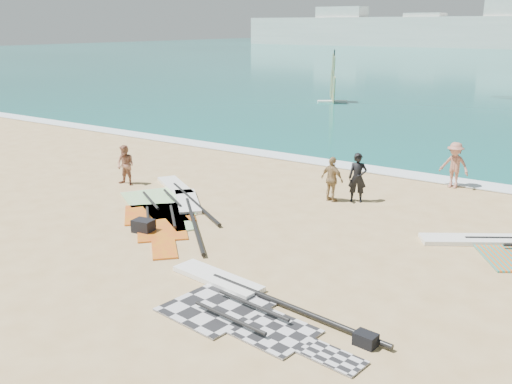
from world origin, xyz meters
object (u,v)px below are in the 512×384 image
Objects in this scene: rig_red at (175,214)px; beachgoer_left at (126,165)px; rig_grey at (239,302)px; beachgoer_mid at (454,165)px; gear_bag_near at (143,226)px; gear_bag_far at (366,339)px; beachgoer_back at (332,179)px; person_wetsuit at (358,178)px; rig_green at (171,197)px.

beachgoer_left is at bearing -159.33° from rig_red.
beachgoer_mid is at bearing 91.80° from rig_grey.
gear_bag_far is at bearing -14.56° from gear_bag_near.
rig_red is at bearing -118.65° from beachgoer_mid.
beachgoer_back reaches higher than gear_bag_near.
gear_bag_far reaches higher than rig_grey.
beachgoer_mid is (6.40, 8.41, 0.81)m from rig_red.
beachgoer_mid is 5.09m from beachgoer_back.
person_wetsuit is (4.17, 4.72, 0.81)m from rig_red.
rig_grey is 3.40× the size of beachgoer_mid.
rig_red is 4.49m from beachgoer_left.
rig_red is at bearing 64.09° from beachgoer_back.
gear_bag_near is 11.80m from beachgoer_mid.
person_wetsuit is at bearing 92.65° from rig_red.
person_wetsuit is at bearing 12.21° from beachgoer_left.
beachgoer_mid reaches higher than gear_bag_near.
rig_grey is 1.08× the size of rig_red.
beachgoer_mid reaches higher than rig_grey.
beachgoer_mid reaches higher than rig_green.
person_wetsuit is at bearing 62.72° from rig_green.
rig_red is 3.59× the size of beachgoer_left.
gear_bag_near is (-5.00, 2.06, 0.14)m from rig_grey.
gear_bag_near reaches higher than rig_red.
beachgoer_mid reaches higher than beachgoer_back.
gear_bag_near reaches higher than gear_bag_far.
gear_bag_far is at bearing 133.92° from beachgoer_back.
gear_bag_near is 8.26m from gear_bag_far.
beachgoer_left is 7.90m from beachgoer_back.
beachgoer_left reaches higher than gear_bag_far.
rig_red is (-5.25, 3.69, 0.00)m from rig_grey.
person_wetsuit is at bearing -112.53° from beachgoer_mid.
person_wetsuit reaches higher than beachgoer_left.
beachgoer_back is at bearing 95.40° from rig_red.
rig_red is 5.53m from beachgoer_back.
rig_red is 12.74× the size of gear_bag_far.
person_wetsuit is 1.09× the size of beachgoer_back.
rig_grey is at bearing 9.01° from rig_red.
gear_bag_far is 9.35m from beachgoer_back.
rig_grey is 3.86× the size of beachgoer_left.
rig_red is 3.20× the size of person_wetsuit.
rig_green is 2.75m from beachgoer_left.
beachgoer_mid is (1.15, 12.10, 0.82)m from rig_grey.
gear_bag_far is at bearing -86.64° from person_wetsuit.
beachgoer_mid is at bearing 24.89° from beachgoer_left.
beachgoer_mid is (6.15, 10.04, 0.67)m from gear_bag_near.
rig_green is at bearing 43.43° from beachgoer_back.
beachgoer_mid is at bearing 36.39° from person_wetsuit.
gear_bag_far is 0.28× the size of beachgoer_left.
rig_green is 3.47× the size of beachgoer_back.
rig_grey is 12.18m from beachgoer_mid.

